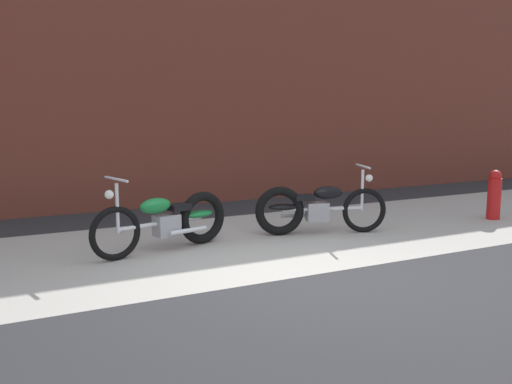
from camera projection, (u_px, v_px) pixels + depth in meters
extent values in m
plane|color=#2D2D30|center=(288.00, 279.00, 5.89)|extent=(80.00, 80.00, 0.00)
cube|color=#B2ADA3|center=(226.00, 244.00, 7.44)|extent=(36.00, 3.50, 0.01)
cube|color=brown|center=(152.00, 66.00, 10.09)|extent=(36.00, 0.50, 5.33)
torus|color=black|center=(115.00, 233.00, 6.57)|extent=(0.68, 0.25, 0.68)
torus|color=black|center=(202.00, 218.00, 7.41)|extent=(0.74, 0.31, 0.73)
cylinder|color=silver|center=(161.00, 223.00, 6.98)|extent=(1.21, 0.36, 0.06)
cube|color=#99999E|center=(167.00, 225.00, 7.04)|extent=(0.36, 0.29, 0.28)
ellipsoid|color=#197A38|center=(155.00, 206.00, 6.90)|extent=(0.47, 0.29, 0.20)
ellipsoid|color=#197A38|center=(199.00, 214.00, 7.36)|extent=(0.47, 0.28, 0.10)
cube|color=black|center=(179.00, 207.00, 7.14)|extent=(0.32, 0.26, 0.08)
cylinder|color=silver|center=(117.00, 208.00, 6.55)|extent=(0.05, 0.05, 0.62)
cylinder|color=silver|center=(116.00, 179.00, 6.49)|extent=(0.18, 0.57, 0.03)
sphere|color=white|center=(109.00, 195.00, 6.46)|extent=(0.11, 0.11, 0.11)
cylinder|color=silver|center=(188.00, 230.00, 7.10)|extent=(0.55, 0.19, 0.06)
torus|color=black|center=(364.00, 210.00, 8.08)|extent=(0.67, 0.29, 0.68)
torus|color=black|center=(280.00, 211.00, 7.90)|extent=(0.73, 0.35, 0.73)
cylinder|color=silver|center=(322.00, 209.00, 7.99)|extent=(1.19, 0.44, 0.06)
cube|color=#99999E|center=(317.00, 212.00, 7.98)|extent=(0.37, 0.31, 0.28)
ellipsoid|color=black|center=(328.00, 193.00, 7.96)|extent=(0.48, 0.32, 0.20)
ellipsoid|color=black|center=(283.00, 207.00, 7.89)|extent=(0.47, 0.31, 0.10)
cube|color=black|center=(304.00, 197.00, 7.92)|extent=(0.33, 0.28, 0.08)
cylinder|color=silver|center=(362.00, 190.00, 8.03)|extent=(0.06, 0.06, 0.62)
cylinder|color=silver|center=(363.00, 166.00, 7.98)|extent=(0.21, 0.56, 0.03)
sphere|color=white|center=(369.00, 178.00, 8.02)|extent=(0.11, 0.11, 0.11)
cylinder|color=silver|center=(299.00, 215.00, 8.11)|extent=(0.54, 0.23, 0.06)
cylinder|color=red|center=(494.00, 199.00, 9.07)|extent=(0.22, 0.22, 0.70)
sphere|color=red|center=(496.00, 176.00, 9.02)|extent=(0.20, 0.20, 0.20)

